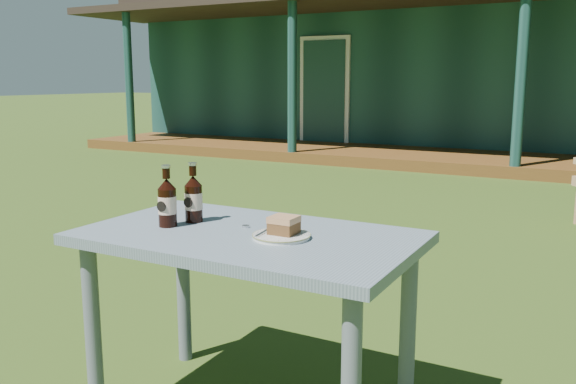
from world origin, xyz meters
The scene contains 9 objects.
ground centered at (0.00, 0.00, 0.00)m, with size 80.00×80.00×0.00m, color #334916.
pavilion centered at (0.00, 9.39, 1.61)m, with size 15.80×8.30×3.45m.
cafe_table centered at (0.00, -1.60, 0.62)m, with size 1.20×0.70×0.72m.
plate centered at (0.14, -1.61, 0.73)m, with size 0.20×0.20×0.01m.
cake_slice centered at (0.15, -1.60, 0.77)m, with size 0.09×0.09×0.06m.
fork centered at (0.08, -1.62, 0.74)m, with size 0.01×0.14×0.00m, color silver.
cola_bottle_near centered at (-0.28, -1.55, 0.81)m, with size 0.07×0.07×0.23m.
cola_bottle_far centered at (-0.32, -1.66, 0.81)m, with size 0.07×0.07×0.23m.
bottle_cap centered at (-0.05, -1.54, 0.72)m, with size 0.03×0.03×0.01m, color silver.
Camera 1 is at (1.14, -3.40, 1.27)m, focal length 38.00 mm.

